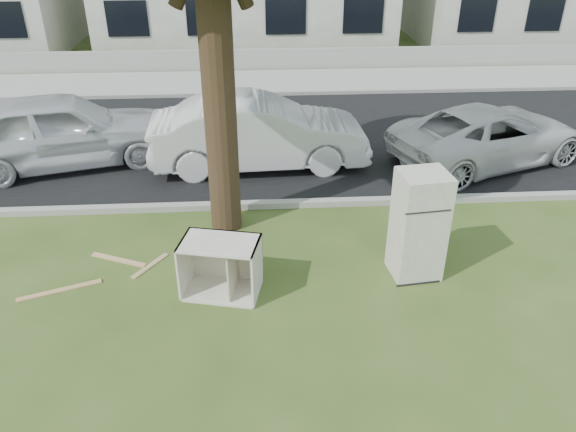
{
  "coord_description": "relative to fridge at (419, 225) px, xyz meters",
  "views": [
    {
      "loc": [
        0.15,
        -7.07,
        5.17
      ],
      "look_at": [
        0.64,
        0.6,
        0.83
      ],
      "focal_mm": 35.0,
      "sensor_mm": 36.0,
      "label": 1
    }
  ],
  "objects": [
    {
      "name": "ground",
      "position": [
        -2.6,
        -0.14,
        -0.86
      ],
      "size": [
        120.0,
        120.0,
        0.0
      ],
      "primitive_type": "plane",
      "color": "#324518"
    },
    {
      "name": "plank_a",
      "position": [
        -5.47,
        -0.16,
        -0.85
      ],
      "size": [
        1.18,
        0.52,
        0.02
      ],
      "primitive_type": "cube",
      "rotation": [
        0.0,
        0.0,
        0.35
      ],
      "color": "tan",
      "rests_on": "ground"
    },
    {
      "name": "low_wall",
      "position": [
        -2.6,
        12.46,
        -0.51
      ],
      "size": [
        120.0,
        0.15,
        0.7
      ],
      "primitive_type": "cube",
      "color": "gray",
      "rests_on": "ground"
    },
    {
      "name": "car_right",
      "position": [
        2.77,
        4.2,
        -0.23
      ],
      "size": [
        5.0,
        3.59,
        1.27
      ],
      "primitive_type": "imported",
      "rotation": [
        0.0,
        0.0,
        1.94
      ],
      "color": "silver",
      "rests_on": "ground"
    },
    {
      "name": "road",
      "position": [
        -2.6,
        5.86,
        -0.86
      ],
      "size": [
        120.0,
        7.0,
        0.01
      ],
      "primitive_type": "cube",
      "color": "black",
      "rests_on": "ground"
    },
    {
      "name": "car_left",
      "position": [
        -6.65,
        4.63,
        -0.05
      ],
      "size": [
        5.1,
        3.09,
        1.62
      ],
      "primitive_type": "imported",
      "rotation": [
        0.0,
        0.0,
        1.84
      ],
      "color": "silver",
      "rests_on": "ground"
    },
    {
      "name": "plank_b",
      "position": [
        -4.74,
        0.63,
        -0.85
      ],
      "size": [
        0.96,
        0.5,
        0.02
      ],
      "primitive_type": "cube",
      "rotation": [
        0.0,
        0.0,
        -0.42
      ],
      "color": "tan",
      "rests_on": "ground"
    },
    {
      "name": "plank_c",
      "position": [
        -4.2,
        0.43,
        -0.85
      ],
      "size": [
        0.52,
        0.71,
        0.02
      ],
      "primitive_type": "cube",
      "rotation": [
        0.0,
        0.0,
        0.98
      ],
      "color": "tan",
      "rests_on": "ground"
    },
    {
      "name": "kerb_near",
      "position": [
        -2.6,
        2.31,
        -0.86
      ],
      "size": [
        120.0,
        0.18,
        0.12
      ],
      "primitive_type": "cube",
      "color": "gray",
      "rests_on": "ground"
    },
    {
      "name": "fridge",
      "position": [
        0.0,
        0.0,
        0.0
      ],
      "size": [
        0.78,
        0.74,
        1.73
      ],
      "primitive_type": "cube",
      "rotation": [
        0.0,
        0.0,
        0.12
      ],
      "color": "beige",
      "rests_on": "ground"
    },
    {
      "name": "cabinet",
      "position": [
        -3.0,
        -0.32,
        -0.43
      ],
      "size": [
        1.25,
        0.93,
        0.88
      ],
      "primitive_type": "cube",
      "rotation": [
        0.0,
        0.0,
        -0.22
      ],
      "color": "beige",
      "rests_on": "ground"
    },
    {
      "name": "car_center",
      "position": [
        -2.35,
        4.3,
        -0.09
      ],
      "size": [
        4.76,
        1.85,
        1.55
      ],
      "primitive_type": "imported",
      "rotation": [
        0.0,
        0.0,
        1.62
      ],
      "color": "silver",
      "rests_on": "ground"
    },
    {
      "name": "kerb_far",
      "position": [
        -2.6,
        9.41,
        -0.86
      ],
      "size": [
        120.0,
        0.18,
        0.12
      ],
      "primitive_type": "cube",
      "color": "gray",
      "rests_on": "ground"
    },
    {
      "name": "sidewalk",
      "position": [
        -2.6,
        10.86,
        -0.86
      ],
      "size": [
        120.0,
        2.8,
        0.01
      ],
      "primitive_type": "cube",
      "color": "gray",
      "rests_on": "ground"
    }
  ]
}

